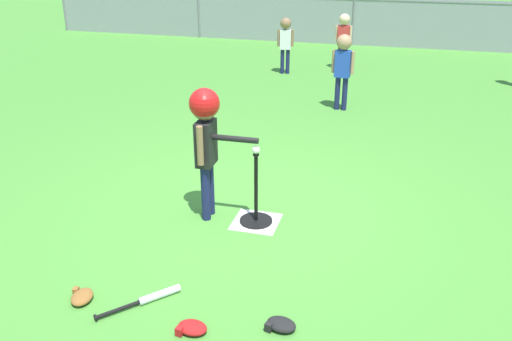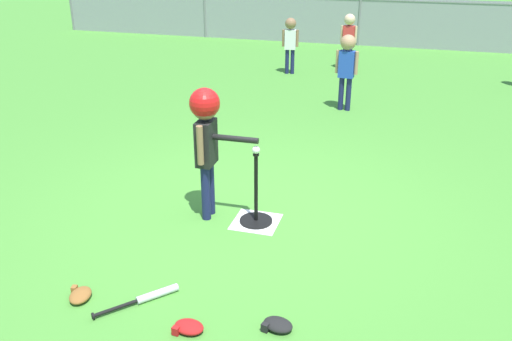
# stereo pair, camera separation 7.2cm
# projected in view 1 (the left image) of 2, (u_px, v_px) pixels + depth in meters

# --- Properties ---
(ground_plane) EXTENTS (60.00, 60.00, 0.00)m
(ground_plane) POSITION_uv_depth(u_px,v_px,m) (250.00, 214.00, 5.52)
(ground_plane) COLOR #478C33
(home_plate) EXTENTS (0.44, 0.44, 0.01)m
(home_plate) POSITION_uv_depth(u_px,v_px,m) (256.00, 222.00, 5.36)
(home_plate) COLOR white
(home_plate) RESTS_ON ground_plane
(batting_tee) EXTENTS (0.32, 0.32, 0.72)m
(batting_tee) POSITION_uv_depth(u_px,v_px,m) (256.00, 211.00, 5.31)
(batting_tee) COLOR black
(batting_tee) RESTS_ON ground_plane
(baseball_on_tee) EXTENTS (0.07, 0.07, 0.07)m
(baseball_on_tee) POSITION_uv_depth(u_px,v_px,m) (256.00, 150.00, 5.06)
(baseball_on_tee) COLOR white
(baseball_on_tee) RESTS_ON batting_tee
(batter_child) EXTENTS (0.65, 0.37, 1.31)m
(batter_child) POSITION_uv_depth(u_px,v_px,m) (206.00, 128.00, 5.10)
(batter_child) COLOR #191E4C
(batter_child) RESTS_ON ground_plane
(fielder_near_right) EXTENTS (0.33, 0.22, 1.11)m
(fielder_near_right) POSITION_uv_depth(u_px,v_px,m) (344.00, 34.00, 10.93)
(fielder_near_right) COLOR #262626
(fielder_near_right) RESTS_ON ground_plane
(fielder_deep_center) EXTENTS (0.35, 0.23, 1.18)m
(fielder_deep_center) POSITION_uv_depth(u_px,v_px,m) (343.00, 62.00, 8.40)
(fielder_deep_center) COLOR #191E4C
(fielder_deep_center) RESTS_ON ground_plane
(fielder_near_left) EXTENTS (0.32, 0.21, 1.08)m
(fielder_near_left) POSITION_uv_depth(u_px,v_px,m) (285.00, 38.00, 10.61)
(fielder_near_left) COLOR #191E4C
(fielder_near_left) RESTS_ON ground_plane
(spare_bat_silver) EXTENTS (0.49, 0.55, 0.06)m
(spare_bat_silver) POSITION_uv_depth(u_px,v_px,m) (151.00, 298.00, 4.21)
(spare_bat_silver) COLOR silver
(spare_bat_silver) RESTS_ON ground_plane
(glove_by_plate) EXTENTS (0.21, 0.25, 0.07)m
(glove_by_plate) POSITION_uv_depth(u_px,v_px,m) (82.00, 297.00, 4.21)
(glove_by_plate) COLOR brown
(glove_by_plate) RESTS_ON ground_plane
(glove_near_bats) EXTENTS (0.25, 0.21, 0.07)m
(glove_near_bats) POSITION_uv_depth(u_px,v_px,m) (281.00, 325.00, 3.92)
(glove_near_bats) COLOR black
(glove_near_bats) RESTS_ON ground_plane
(glove_tossed_aside) EXTENTS (0.24, 0.18, 0.07)m
(glove_tossed_aside) POSITION_uv_depth(u_px,v_px,m) (192.00, 328.00, 3.89)
(glove_tossed_aside) COLOR #B21919
(glove_tossed_aside) RESTS_ON ground_plane
(outfield_fence) EXTENTS (16.06, 0.06, 1.15)m
(outfield_fence) POSITION_uv_depth(u_px,v_px,m) (353.00, 19.00, 13.32)
(outfield_fence) COLOR slate
(outfield_fence) RESTS_ON ground_plane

